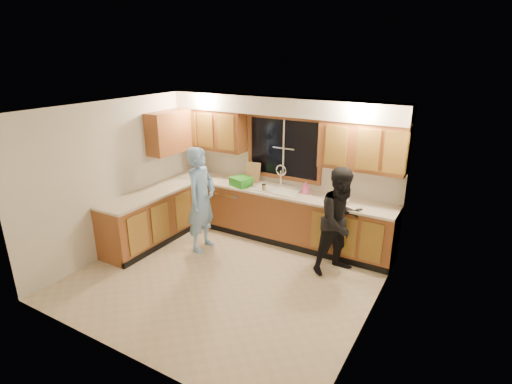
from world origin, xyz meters
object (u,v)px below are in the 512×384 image
woman (341,221)px  dish_crate (241,182)px  knife_block (203,169)px  stove (126,230)px  bowl (341,201)px  dishwasher (235,208)px  sink (276,192)px  soap_bottle (306,188)px  man (201,200)px

woman → dish_crate: bearing=113.2°
knife_block → stove: bearing=-108.6°
bowl → woman: bearing=-70.4°
dishwasher → dish_crate: 0.64m
dishwasher → woman: size_ratio=0.50×
sink → soap_bottle: size_ratio=4.21×
man → sink: bearing=-45.4°
knife_block → dish_crate: knife_block is taller
man → knife_block: (-0.78, 1.09, 0.14)m
man → soap_bottle: bearing=-57.2°
woman → soap_bottle: 1.07m
woman → bowl: woman is taller
man → dish_crate: bearing=-19.8°
dishwasher → soap_bottle: size_ratio=4.02×
dishwasher → knife_block: 1.02m
man → bowl: 2.28m
knife_block → dish_crate: size_ratio=0.66×
sink → man: 1.32m
dishwasher → woman: woman is taller
sink → bowl: 1.21m
dishwasher → sink: bearing=1.0°
sink → soap_bottle: (0.54, 0.07, 0.16)m
knife_block → bowl: knife_block is taller
sink → bowl: sink is taller
woman → soap_bottle: (-0.85, 0.63, 0.19)m
soap_bottle → knife_block: bearing=179.3°
stove → woman: 3.45m
stove → soap_bottle: size_ratio=4.41×
sink → dishwasher: (-0.85, -0.01, -0.45)m
stove → soap_bottle: 3.06m
stove → man: bearing=41.7°
bowl → man: bearing=-155.8°
man → knife_block: size_ratio=8.10×
sink → dish_crate: sink is taller
man → dish_crate: 0.91m
dish_crate → man: bearing=-105.6°
dishwasher → knife_block: bearing=172.3°
dishwasher → knife_block: size_ratio=3.75×
woman → sink: bearing=103.3°
soap_bottle → sink: bearing=-173.1°
dish_crate → sink: bearing=11.5°
knife_block → bowl: bearing=-17.2°
dishwasher → woman: 2.34m
dishwasher → woman: bearing=-13.7°
stove → dish_crate: (1.17, 1.70, 0.55)m
stove → man: man is taller
soap_bottle → dishwasher: bearing=-176.7°
woman → knife_block: 3.11m
dishwasher → soap_bottle: bearing=3.3°
sink → dish_crate: bearing=-168.5°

